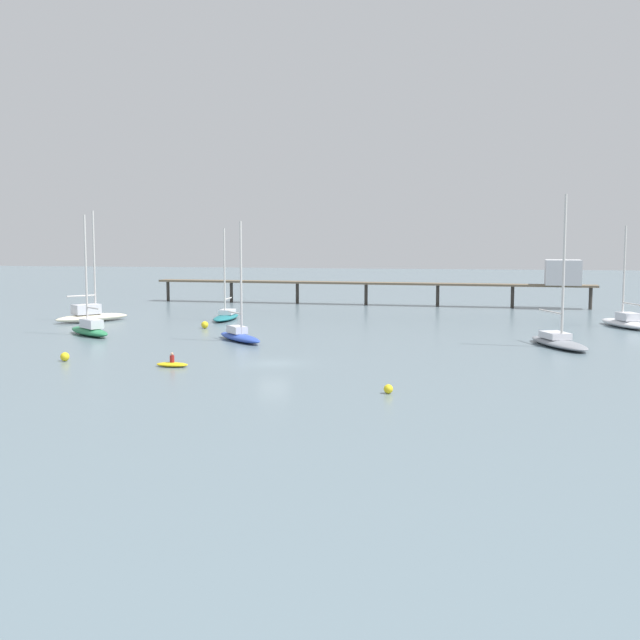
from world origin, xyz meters
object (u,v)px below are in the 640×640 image
at_px(sailboat_teal, 226,315).
at_px(sailboat_white, 625,321).
at_px(pier, 479,277).
at_px(sailboat_blue, 239,334).
at_px(dinghy_yellow, 172,364).
at_px(sailboat_gray, 558,339).
at_px(sailboat_green, 90,328).
at_px(mooring_buoy_outer, 65,357).
at_px(mooring_buoy_near, 388,389).
at_px(mooring_buoy_mid, 205,325).
at_px(sailboat_cream, 91,315).

height_order(sailboat_teal, sailboat_white, sailboat_white).
bearing_deg(pier, sailboat_white, -55.83).
bearing_deg(sailboat_blue, sailboat_white, 26.51).
distance_m(sailboat_teal, dinghy_yellow, 35.96).
distance_m(sailboat_white, dinghy_yellow, 54.07).
height_order(sailboat_teal, sailboat_gray, sailboat_gray).
distance_m(sailboat_green, mooring_buoy_outer, 17.48).
relative_size(pier, mooring_buoy_near, 108.76).
xyz_separation_m(sailboat_white, sailboat_gray, (-9.16, -18.05, -0.02)).
relative_size(sailboat_blue, sailboat_white, 1.02).
distance_m(sailboat_blue, dinghy_yellow, 16.08).
distance_m(pier, sailboat_white, 28.99).
height_order(sailboat_blue, mooring_buoy_outer, sailboat_blue).
xyz_separation_m(sailboat_gray, mooring_buoy_near, (-13.35, -25.44, -0.38)).
bearing_deg(sailboat_white, dinghy_yellow, -138.44).
bearing_deg(mooring_buoy_outer, sailboat_blue, 54.96).
relative_size(sailboat_gray, mooring_buoy_near, 22.97).
height_order(sailboat_gray, mooring_buoy_near, sailboat_gray).
bearing_deg(mooring_buoy_mid, mooring_buoy_outer, -98.06).
bearing_deg(sailboat_green, sailboat_white, 18.14).
bearing_deg(sailboat_cream, sailboat_teal, 18.63).
height_order(mooring_buoy_outer, mooring_buoy_mid, mooring_buoy_mid).
xyz_separation_m(pier, mooring_buoy_mid, (-30.56, -33.72, -3.98)).
bearing_deg(sailboat_gray, mooring_buoy_near, -117.69).
relative_size(sailboat_teal, sailboat_white, 0.98).
height_order(sailboat_teal, mooring_buoy_outer, sailboat_teal).
xyz_separation_m(sailboat_blue, mooring_buoy_near, (17.20, -23.68, -0.41)).
bearing_deg(mooring_buoy_mid, sailboat_gray, -12.19).
relative_size(sailboat_white, sailboat_gray, 0.82).
xyz_separation_m(sailboat_cream, mooring_buoy_outer, (12.42, -29.07, -0.50)).
xyz_separation_m(sailboat_blue, mooring_buoy_outer, (-10.54, -15.03, -0.34)).
xyz_separation_m(sailboat_teal, sailboat_blue, (7.48, -19.26, 0.09)).
bearing_deg(mooring_buoy_outer, mooring_buoy_mid, 81.94).
relative_size(pier, sailboat_green, 5.34).
bearing_deg(mooring_buoy_mid, sailboat_green, -138.47).
xyz_separation_m(sailboat_teal, mooring_buoy_near, (24.68, -42.95, -0.31)).
bearing_deg(sailboat_cream, sailboat_blue, -31.47).
bearing_deg(mooring_buoy_mid, pier, 47.81).
distance_m(sailboat_green, mooring_buoy_mid, 12.87).
relative_size(pier, sailboat_teal, 5.92).
xyz_separation_m(sailboat_cream, sailboat_white, (62.66, 5.76, -0.16)).
bearing_deg(sailboat_white, pier, 124.17).
bearing_deg(dinghy_yellow, mooring_buoy_outer, 173.98).
xyz_separation_m(pier, sailboat_teal, (-31.04, -24.34, -3.77)).
relative_size(sailboat_blue, mooring_buoy_mid, 14.56).
xyz_separation_m(sailboat_white, sailboat_green, (-56.35, -18.46, 0.10)).
height_order(pier, sailboat_white, sailboat_white).
height_order(sailboat_gray, dinghy_yellow, sailboat_gray).
height_order(pier, dinghy_yellow, pier).
bearing_deg(mooring_buoy_outer, pier, 59.82).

